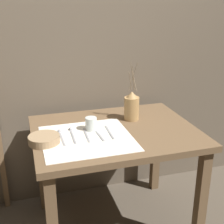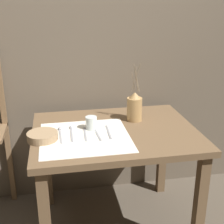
% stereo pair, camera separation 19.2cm
% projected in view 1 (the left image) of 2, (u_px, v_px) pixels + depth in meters
% --- Properties ---
extents(ground_plane, '(12.00, 12.00, 0.00)m').
position_uv_depth(ground_plane, '(114.00, 224.00, 2.22)').
color(ground_plane, brown).
extents(stone_wall_back, '(7.00, 0.06, 2.40)m').
position_uv_depth(stone_wall_back, '(94.00, 44.00, 2.27)').
color(stone_wall_back, brown).
rests_on(stone_wall_back, ground_plane).
extents(wooden_table, '(1.03, 0.80, 0.73)m').
position_uv_depth(wooden_table, '(115.00, 144.00, 2.01)').
color(wooden_table, brown).
rests_on(wooden_table, ground_plane).
extents(linen_cloth, '(0.53, 0.51, 0.00)m').
position_uv_depth(linen_cloth, '(87.00, 138.00, 1.85)').
color(linen_cloth, silver).
rests_on(linen_cloth, wooden_table).
extents(pitcher_with_flowers, '(0.10, 0.10, 0.40)m').
position_uv_depth(pitcher_with_flowers, '(132.00, 107.00, 2.10)').
color(pitcher_with_flowers, '#A87F4C').
rests_on(pitcher_with_flowers, wooden_table).
extents(wooden_bowl, '(0.18, 0.18, 0.05)m').
position_uv_depth(wooden_bowl, '(44.00, 139.00, 1.78)').
color(wooden_bowl, '#9E7F5B').
rests_on(wooden_bowl, wooden_table).
extents(glass_tumbler_near, '(0.07, 0.07, 0.08)m').
position_uv_depth(glass_tumbler_near, '(91.00, 124.00, 1.95)').
color(glass_tumbler_near, silver).
rests_on(glass_tumbler_near, wooden_table).
extents(spoon_outer, '(0.02, 0.22, 0.02)m').
position_uv_depth(spoon_outer, '(60.00, 134.00, 1.89)').
color(spoon_outer, '#939399').
rests_on(spoon_outer, wooden_table).
extents(spoon_inner, '(0.02, 0.22, 0.02)m').
position_uv_depth(spoon_inner, '(71.00, 132.00, 1.92)').
color(spoon_inner, '#939399').
rests_on(spoon_inner, wooden_table).
extents(knife_center, '(0.02, 0.20, 0.00)m').
position_uv_depth(knife_center, '(87.00, 135.00, 1.88)').
color(knife_center, '#939399').
rests_on(knife_center, wooden_table).
extents(fork_outer, '(0.02, 0.20, 0.00)m').
position_uv_depth(fork_outer, '(99.00, 134.00, 1.89)').
color(fork_outer, '#939399').
rests_on(fork_outer, wooden_table).
extents(fork_inner, '(0.02, 0.20, 0.00)m').
position_uv_depth(fork_inner, '(109.00, 132.00, 1.92)').
color(fork_inner, '#939399').
rests_on(fork_inner, wooden_table).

